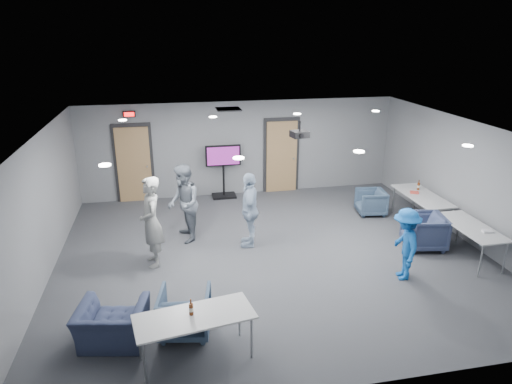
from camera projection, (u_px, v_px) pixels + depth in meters
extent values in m
plane|color=#34373C|center=(272.00, 254.00, 9.84)|extent=(9.00, 9.00, 0.00)
plane|color=silver|center=(274.00, 131.00, 8.94)|extent=(9.00, 9.00, 0.00)
cube|color=slate|center=(241.00, 148.00, 13.08)|extent=(9.00, 0.02, 2.70)
cube|color=slate|center=(347.00, 303.00, 5.70)|extent=(9.00, 0.02, 2.70)
cube|color=slate|center=(40.00, 211.00, 8.55)|extent=(0.02, 8.00, 2.70)
cube|color=slate|center=(468.00, 182.00, 10.23)|extent=(0.02, 8.00, 2.70)
cube|color=black|center=(134.00, 163.00, 12.59)|extent=(1.06, 0.06, 2.24)
cube|color=#9F724D|center=(134.00, 165.00, 12.56)|extent=(0.90, 0.05, 2.10)
cylinder|color=#919599|center=(147.00, 166.00, 12.59)|extent=(0.04, 0.10, 0.04)
cube|color=black|center=(281.00, 156.00, 13.37)|extent=(1.06, 0.06, 2.24)
cube|color=#9F724D|center=(282.00, 157.00, 13.34)|extent=(0.90, 0.05, 2.10)
cylinder|color=#919599|center=(294.00, 158.00, 13.38)|extent=(0.04, 0.10, 0.04)
cube|color=black|center=(129.00, 114.00, 12.10)|extent=(0.32, 0.06, 0.16)
cube|color=#FF0C0C|center=(129.00, 114.00, 12.06)|extent=(0.26, 0.02, 0.11)
cube|color=black|center=(228.00, 109.00, 11.43)|extent=(0.60, 0.60, 0.03)
cylinder|color=white|center=(105.00, 165.00, 6.72)|extent=(0.18, 0.18, 0.02)
cylinder|color=white|center=(123.00, 120.00, 10.04)|extent=(0.18, 0.18, 0.02)
cylinder|color=white|center=(239.00, 158.00, 7.09)|extent=(0.18, 0.18, 0.02)
cylinder|color=white|center=(213.00, 117.00, 10.42)|extent=(0.18, 0.18, 0.02)
cylinder|color=white|center=(359.00, 152.00, 7.47)|extent=(0.18, 0.18, 0.02)
cylinder|color=white|center=(297.00, 114.00, 10.79)|extent=(0.18, 0.18, 0.02)
cylinder|color=white|center=(468.00, 146.00, 7.84)|extent=(0.18, 0.18, 0.02)
cylinder|color=white|center=(376.00, 111.00, 11.16)|extent=(0.18, 0.18, 0.02)
imported|color=gray|center=(151.00, 222.00, 9.12)|extent=(0.54, 0.74, 1.87)
imported|color=slate|center=(184.00, 204.00, 10.20)|extent=(0.76, 0.94, 1.79)
imported|color=#A4B9D3|center=(250.00, 210.00, 10.00)|extent=(0.61, 1.05, 1.69)
imported|color=#1A59AC|center=(405.00, 244.00, 8.68)|extent=(0.72, 1.02, 1.43)
imported|color=#3B4F66|center=(371.00, 202.00, 11.88)|extent=(0.80, 0.78, 0.65)
imported|color=#374160|center=(424.00, 231.00, 10.03)|extent=(0.98, 0.96, 0.77)
imported|color=#3C4F67|center=(185.00, 312.00, 7.19)|extent=(0.92, 0.94, 0.73)
imported|color=#333B58|center=(113.00, 325.00, 6.95)|extent=(1.16, 1.06, 0.65)
cube|color=silver|center=(422.00, 196.00, 11.20)|extent=(0.76, 1.82, 0.03)
cylinder|color=#919599|center=(394.00, 199.00, 12.03)|extent=(0.04, 0.04, 0.70)
cylinder|color=#919599|center=(428.00, 224.00, 10.50)|extent=(0.04, 0.04, 0.70)
cylinder|color=#919599|center=(414.00, 197.00, 12.14)|extent=(0.04, 0.04, 0.70)
cylinder|color=#919599|center=(451.00, 222.00, 10.61)|extent=(0.04, 0.04, 0.70)
cube|color=silver|center=(471.00, 227.00, 9.44)|extent=(0.70, 1.67, 0.03)
cylinder|color=#919599|center=(437.00, 229.00, 10.21)|extent=(0.04, 0.04, 0.70)
cylinder|color=#919599|center=(481.00, 261.00, 8.82)|extent=(0.04, 0.04, 0.70)
cylinder|color=#919599|center=(458.00, 227.00, 10.31)|extent=(0.04, 0.04, 0.70)
cylinder|color=#919599|center=(505.00, 258.00, 8.92)|extent=(0.04, 0.04, 0.70)
cube|color=silver|center=(194.00, 317.00, 6.49)|extent=(1.79, 0.98, 0.03)
cylinder|color=#919599|center=(239.00, 316.00, 7.11)|extent=(0.04, 0.04, 0.70)
cylinder|color=#919599|center=(139.00, 339.00, 6.59)|extent=(0.04, 0.04, 0.70)
cylinder|color=#919599|center=(252.00, 337.00, 6.63)|extent=(0.04, 0.04, 0.70)
cylinder|color=#919599|center=(144.00, 363.00, 6.11)|extent=(0.04, 0.04, 0.70)
cylinder|color=#602B10|center=(191.00, 309.00, 6.48)|extent=(0.06, 0.06, 0.18)
cylinder|color=#602B10|center=(191.00, 301.00, 6.44)|extent=(0.02, 0.02, 0.08)
cylinder|color=beige|center=(191.00, 309.00, 6.48)|extent=(0.07, 0.07, 0.06)
cylinder|color=#602B10|center=(418.00, 186.00, 11.54)|extent=(0.06, 0.06, 0.18)
cylinder|color=#602B10|center=(419.00, 182.00, 11.49)|extent=(0.02, 0.02, 0.08)
cylinder|color=beige|center=(418.00, 186.00, 11.54)|extent=(0.07, 0.07, 0.06)
cube|color=#C73E31|center=(414.00, 192.00, 11.33)|extent=(0.24, 0.21, 0.04)
cube|color=silver|center=(487.00, 231.00, 9.15)|extent=(0.22, 0.17, 0.04)
cube|color=black|center=(224.00, 196.00, 13.19)|extent=(0.66, 0.47, 0.06)
cylinder|color=black|center=(224.00, 176.00, 13.00)|extent=(0.06, 0.06, 1.14)
cube|color=black|center=(223.00, 156.00, 12.79)|extent=(1.00, 0.07, 0.59)
cube|color=#741973|center=(223.00, 156.00, 12.74)|extent=(0.90, 0.01, 0.51)
cylinder|color=black|center=(300.00, 126.00, 9.96)|extent=(0.04, 0.04, 0.22)
cube|color=black|center=(300.00, 134.00, 10.02)|extent=(0.41, 0.37, 0.14)
cylinder|color=black|center=(302.00, 136.00, 9.87)|extent=(0.08, 0.06, 0.08)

